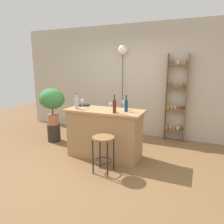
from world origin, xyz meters
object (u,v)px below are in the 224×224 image
at_px(bottle_spirits_clear, 114,106).
at_px(bottle_vinegar, 126,105).
at_px(bar_stool, 103,145).
at_px(plant_stool, 54,133).
at_px(bottle_olive_oil, 77,103).
at_px(wine_glass_left, 82,102).
at_px(potted_plant, 52,101).
at_px(wine_glass_right, 123,103).
at_px(cookbook, 84,105).
at_px(wine_glass_center, 110,106).
at_px(pendant_globe_light, 123,51).
at_px(spice_shelf, 176,99).

bearing_deg(bottle_spirits_clear, bottle_vinegar, 52.67).
distance_m(bottle_spirits_clear, bottle_vinegar, 0.25).
bearing_deg(bar_stool, plant_stool, 152.85).
bearing_deg(bottle_olive_oil, bottle_spirits_clear, -3.57).
bearing_deg(bottle_vinegar, wine_glass_left, 177.34).
height_order(plant_stool, potted_plant, potted_plant).
relative_size(bottle_spirits_clear, wine_glass_right, 2.02).
bearing_deg(bottle_vinegar, cookbook, 168.60).
distance_m(wine_glass_center, cookbook, 0.82).
relative_size(wine_glass_left, wine_glass_right, 1.00).
relative_size(bottle_vinegar, wine_glass_center, 1.86).
bearing_deg(bottle_vinegar, potted_plant, 170.77).
bearing_deg(bottle_olive_oil, bottle_vinegar, 8.53).
bearing_deg(cookbook, wine_glass_center, -45.36).
bearing_deg(potted_plant, plant_stool, 0.00).
height_order(potted_plant, bottle_olive_oil, potted_plant).
bearing_deg(bottle_vinegar, wine_glass_center, -154.96).
xyz_separation_m(wine_glass_left, pendant_globe_light, (0.31, 1.50, 1.08)).
relative_size(spice_shelf, bottle_olive_oil, 6.66).
distance_m(bottle_spirits_clear, wine_glass_right, 0.37).
bearing_deg(plant_stool, cookbook, -6.84).
bearing_deg(wine_glass_center, bottle_olive_oil, -178.12).
xyz_separation_m(bar_stool, bottle_olive_oil, (-0.78, 0.44, 0.59)).
bearing_deg(bottle_spirits_clear, wine_glass_right, 85.19).
relative_size(wine_glass_right, pendant_globe_light, 0.07).
bearing_deg(spice_shelf, wine_glass_left, -138.66).
bearing_deg(plant_stool, bottle_spirits_clear, -15.96).
distance_m(plant_stool, wine_glass_right, 2.02).
relative_size(bottle_spirits_clear, wine_glass_left, 2.02).
bearing_deg(potted_plant, pendant_globe_light, 43.65).
height_order(potted_plant, wine_glass_right, potted_plant).
height_order(bar_stool, potted_plant, potted_plant).
xyz_separation_m(potted_plant, pendant_globe_light, (1.29, 1.23, 1.16)).
relative_size(spice_shelf, wine_glass_right, 12.55).
xyz_separation_m(potted_plant, bottle_spirits_clear, (1.79, -0.51, 0.09)).
distance_m(plant_stool, wine_glass_center, 1.93).
relative_size(plant_stool, bottle_spirits_clear, 1.24).
height_order(bottle_vinegar, wine_glass_center, bottle_vinegar).
bearing_deg(spice_shelf, bar_stool, -113.38).
height_order(spice_shelf, bottle_spirits_clear, spice_shelf).
relative_size(bar_stool, potted_plant, 0.73).
relative_size(wine_glass_center, cookbook, 0.78).
xyz_separation_m(bottle_vinegar, pendant_globe_light, (-0.64, 1.55, 1.08)).
distance_m(bar_stool, plant_stool, 1.98).
bearing_deg(wine_glass_center, cookbook, 156.46).
bearing_deg(spice_shelf, plant_stool, -155.70).
distance_m(bottle_olive_oil, cookbook, 0.36).
height_order(potted_plant, bottle_vinegar, potted_plant).
xyz_separation_m(wine_glass_center, wine_glass_right, (0.14, 0.30, 0.00)).
distance_m(bar_stool, wine_glass_left, 1.15).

